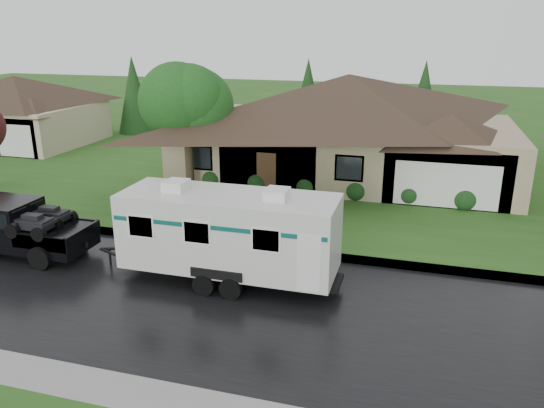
{
  "coord_description": "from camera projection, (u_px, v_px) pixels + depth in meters",
  "views": [
    {
      "loc": [
        6.14,
        -15.69,
        8.14
      ],
      "look_at": [
        1.06,
        2.0,
        2.02
      ],
      "focal_mm": 35.0,
      "sensor_mm": 36.0,
      "label": 1
    }
  ],
  "objects": [
    {
      "name": "curb",
      "position": [
        247.0,
        247.0,
        20.52
      ],
      "size": [
        140.0,
        0.5,
        0.15
      ],
      "primitive_type": "cube",
      "color": "gray",
      "rests_on": "ground"
    },
    {
      "name": "travel_trailer",
      "position": [
        229.0,
        231.0,
        17.43
      ],
      "size": [
        7.52,
        2.64,
        3.37
      ],
      "color": "silver",
      "rests_on": "ground"
    },
    {
      "name": "road",
      "position": [
        205.0,
        300.0,
        16.66
      ],
      "size": [
        140.0,
        8.0,
        0.01
      ],
      "primitive_type": "cube",
      "color": "black",
      "rests_on": "ground"
    },
    {
      "name": "house_main",
      "position": [
        352.0,
        114.0,
        29.37
      ],
      "size": [
        19.44,
        10.8,
        6.9
      ],
      "color": "tan",
      "rests_on": "lawn"
    },
    {
      "name": "pickup_truck",
      "position": [
        10.0,
        225.0,
        19.96
      ],
      "size": [
        6.09,
        2.32,
        2.03
      ],
      "color": "black",
      "rests_on": "ground"
    },
    {
      "name": "tree_left_green",
      "position": [
        186.0,
        103.0,
        25.9
      ],
      "size": [
        3.92,
        3.92,
        6.49
      ],
      "color": "#382B1E",
      "rests_on": "lawn"
    },
    {
      "name": "lawn",
      "position": [
        314.0,
        168.0,
        32.14
      ],
      "size": [
        140.0,
        26.0,
        0.15
      ],
      "primitive_type": "cube",
      "color": "#27581B",
      "rests_on": "ground"
    },
    {
      "name": "house_far",
      "position": [
        18.0,
        104.0,
        37.71
      ],
      "size": [
        10.8,
        8.64,
        5.8
      ],
      "color": "tan",
      "rests_on": "lawn"
    },
    {
      "name": "ground",
      "position": [
        227.0,
        273.0,
        18.49
      ],
      "size": [
        140.0,
        140.0,
        0.0
      ],
      "primitive_type": "plane",
      "color": "#27581B",
      "rests_on": "ground"
    },
    {
      "name": "shrub_row",
      "position": [
        331.0,
        187.0,
        26.24
      ],
      "size": [
        13.6,
        1.0,
        1.0
      ],
      "color": "#143814",
      "rests_on": "lawn"
    }
  ]
}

